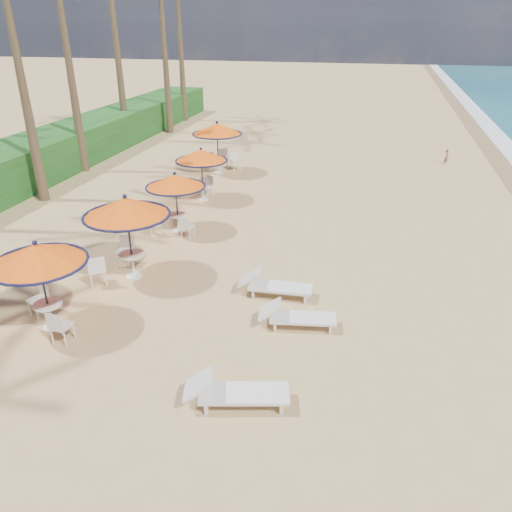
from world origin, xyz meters
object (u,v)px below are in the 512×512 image
at_px(station_3, 202,160).
at_px(lounger_mid, 295,316).
at_px(station_4, 218,135).
at_px(lounger_near, 233,391).
at_px(station_2, 175,187).
at_px(station_0, 39,262).
at_px(lounger_far, 273,285).
at_px(station_1, 124,215).

height_order(station_3, lounger_mid, station_3).
xyz_separation_m(station_4, lounger_mid, (5.83, -12.48, -1.50)).
xyz_separation_m(station_4, lounger_near, (5.13, -15.46, -1.47)).
height_order(station_2, lounger_near, station_2).
relative_size(station_0, station_3, 1.06).
height_order(station_2, station_4, station_4).
bearing_deg(station_0, station_3, 87.16).
height_order(station_0, lounger_near, station_0).
bearing_deg(station_3, lounger_far, -58.03).
height_order(station_3, lounger_near, station_3).
xyz_separation_m(station_4, lounger_far, (5.00, -11.12, -1.48)).
distance_m(station_2, lounger_far, 5.70).
relative_size(station_1, station_3, 1.15).
distance_m(station_0, station_2, 6.45).
relative_size(station_0, lounger_mid, 1.20).
bearing_deg(lounger_far, station_0, -153.01).
xyz_separation_m(lounger_near, lounger_far, (-0.13, 4.33, -0.01)).
bearing_deg(station_4, station_2, -83.85).
xyz_separation_m(station_3, station_4, (-0.57, 4.03, 0.14)).
xyz_separation_m(station_0, station_4, (-0.08, 13.91, 0.03)).
distance_m(lounger_near, lounger_mid, 3.06).
bearing_deg(station_4, lounger_near, -71.63).
bearing_deg(lounger_mid, station_4, 105.89).
bearing_deg(lounger_near, lounger_far, 78.16).
bearing_deg(lounger_far, station_4, 111.71).
height_order(station_0, station_3, station_0).
height_order(station_1, lounger_far, station_1).
xyz_separation_m(station_1, station_2, (0.05, 3.50, -0.29)).
bearing_deg(station_1, station_4, 93.95).
bearing_deg(lounger_far, lounger_near, -90.79).
relative_size(station_1, station_4, 1.02).
distance_m(station_2, lounger_near, 9.15).
bearing_deg(station_4, lounger_far, -65.79).
height_order(station_4, lounger_mid, station_4).
bearing_deg(lounger_far, lounger_mid, -61.08).
xyz_separation_m(station_1, station_4, (-0.76, 11.00, -0.12)).
bearing_deg(station_3, station_1, -88.47).
xyz_separation_m(station_0, station_1, (0.68, 2.91, 0.15)).
height_order(station_1, station_3, station_1).
xyz_separation_m(station_0, station_3, (0.49, 9.87, -0.10)).
xyz_separation_m(station_0, lounger_far, (4.92, 2.78, -1.44)).
bearing_deg(lounger_mid, station_0, -175.23).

